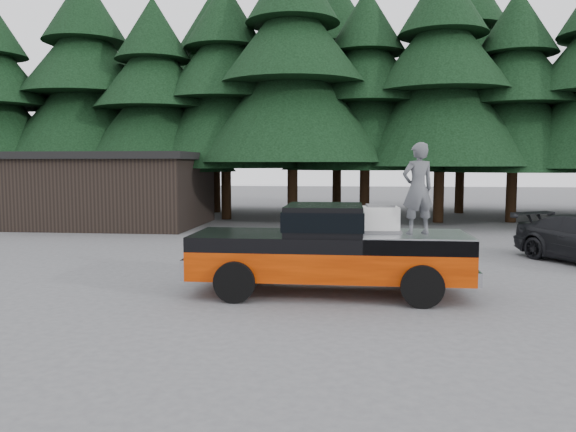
# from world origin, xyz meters

# --- Properties ---
(ground) EXTENTS (120.00, 120.00, 0.00)m
(ground) POSITION_xyz_m (0.00, 0.00, 0.00)
(ground) COLOR #515154
(ground) RESTS_ON ground
(pickup_truck) EXTENTS (6.00, 2.04, 1.33)m
(pickup_truck) POSITION_xyz_m (1.34, -0.58, 0.67)
(pickup_truck) COLOR #CA3803
(pickup_truck) RESTS_ON ground
(truck_cab) EXTENTS (1.66, 1.90, 0.59)m
(truck_cab) POSITION_xyz_m (1.24, -0.58, 1.62)
(truck_cab) COLOR black
(truck_cab) RESTS_ON pickup_truck
(air_compressor) EXTENTS (0.81, 0.69, 0.53)m
(air_compressor) POSITION_xyz_m (2.43, -0.41, 1.59)
(air_compressor) COLOR silver
(air_compressor) RESTS_ON pickup_truck
(man_on_bed) EXTENTS (0.81, 0.68, 1.90)m
(man_on_bed) POSITION_xyz_m (3.17, -0.68, 2.28)
(man_on_bed) COLOR #4D4F54
(man_on_bed) RESTS_ON pickup_truck
(utility_building) EXTENTS (8.40, 6.40, 3.30)m
(utility_building) POSITION_xyz_m (-9.00, 12.00, 1.67)
(utility_building) COLOR black
(utility_building) RESTS_ON ground
(treeline) EXTENTS (60.15, 16.05, 17.50)m
(treeline) POSITION_xyz_m (0.42, 17.20, 7.72)
(treeline) COLOR black
(treeline) RESTS_ON ground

